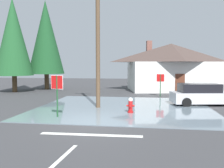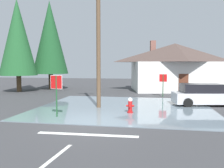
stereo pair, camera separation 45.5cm
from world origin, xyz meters
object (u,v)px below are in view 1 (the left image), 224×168
object	(u,v)px
fire_hydrant	(130,106)
stop_sign_far	(160,81)
parked_car	(202,95)
pine_tree_mid_left	(13,37)
house	(171,66)
stop_sign_near	(57,87)
pine_tree_tall_left	(46,37)
utility_pole	(98,33)

from	to	relation	value
fire_hydrant	stop_sign_far	size ratio (longest dim) A/B	0.46
parked_car	pine_tree_mid_left	xyz separation A→B (m)	(-18.08, 5.84, 5.13)
stop_sign_far	house	world-z (taller)	house
stop_sign_near	parked_car	xyz separation A→B (m)	(8.84, 5.60, -0.92)
parked_car	pine_tree_tall_left	xyz separation A→B (m)	(-15.84, 9.02, 5.41)
fire_hydrant	pine_tree_mid_left	bearing A→B (deg)	143.64
pine_tree_tall_left	parked_car	bearing A→B (deg)	-29.68
house	utility_pole	bearing A→B (deg)	-115.20
house	stop_sign_near	bearing A→B (deg)	-115.38
stop_sign_near	house	distance (m)	17.70
utility_pole	pine_tree_mid_left	distance (m)	13.61
fire_hydrant	stop_sign_far	distance (m)	8.50
fire_hydrant	parked_car	size ratio (longest dim) A/B	0.20
stop_sign_far	pine_tree_tall_left	size ratio (longest dim) A/B	0.20
stop_sign_near	parked_car	size ratio (longest dim) A/B	0.48
stop_sign_far	house	size ratio (longest dim) A/B	0.19
house	pine_tree_tall_left	xyz separation A→B (m)	(-14.57, -1.34, 3.37)
stop_sign_near	utility_pole	distance (m)	4.93
house	pine_tree_tall_left	size ratio (longest dim) A/B	1.07
stop_sign_far	pine_tree_tall_left	distance (m)	14.66
fire_hydrant	pine_tree_mid_left	size ratio (longest dim) A/B	0.10
house	pine_tree_mid_left	xyz separation A→B (m)	(-16.82, -4.52, 3.08)
stop_sign_far	pine_tree_tall_left	bearing A→B (deg)	160.21
utility_pole	parked_car	world-z (taller)	utility_pole
parked_car	pine_tree_tall_left	world-z (taller)	pine_tree_tall_left
pine_tree_tall_left	house	bearing A→B (deg)	5.24
fire_hydrant	pine_tree_mid_left	xyz separation A→B (m)	(-13.12, 9.66, 5.41)
stop_sign_far	pine_tree_mid_left	distance (m)	16.01
utility_pole	stop_sign_far	bearing A→B (deg)	56.09
house	pine_tree_tall_left	distance (m)	15.02
pine_tree_tall_left	pine_tree_mid_left	world-z (taller)	pine_tree_tall_left
stop_sign_near	pine_tree_mid_left	size ratio (longest dim) A/B	0.23
house	parked_car	bearing A→B (deg)	-83.05
house	fire_hydrant	bearing A→B (deg)	-104.61
stop_sign_near	stop_sign_far	xyz separation A→B (m)	(6.07, 9.92, -0.19)
utility_pole	parked_car	xyz separation A→B (m)	(7.24, 2.33, -4.24)
utility_pole	pine_tree_mid_left	bearing A→B (deg)	143.01
stop_sign_near	parked_car	distance (m)	10.50
house	parked_car	size ratio (longest dim) A/B	2.33
utility_pole	pine_tree_tall_left	world-z (taller)	pine_tree_tall_left
house	parked_car	world-z (taller)	house
stop_sign_far	pine_tree_mid_left	size ratio (longest dim) A/B	0.21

